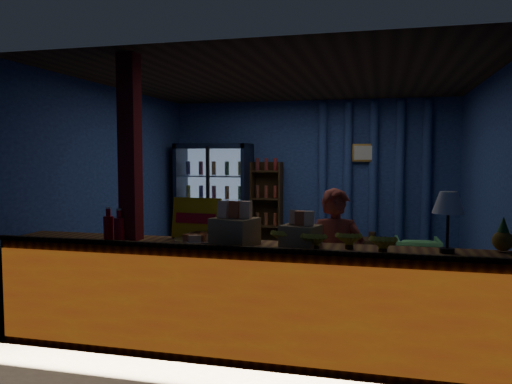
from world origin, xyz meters
TOP-DOWN VIEW (x-y plane):
  - ground at (0.00, 0.00)m, footprint 4.60×4.60m
  - room_walls at (0.00, 0.00)m, footprint 4.60×4.60m
  - counter at (0.00, -1.91)m, footprint 4.40×0.57m
  - support_post at (-1.05, -1.90)m, footprint 0.16×0.16m
  - beverage_cooler at (-1.55, 1.92)m, footprint 1.20×0.62m
  - bottle_shelf at (-0.70, 2.06)m, footprint 0.50×0.28m
  - curtain_folds at (1.00, 2.14)m, footprint 1.74×0.14m
  - framed_picture at (0.85, 2.10)m, footprint 0.36×0.04m
  - shopkeeper at (0.73, -1.37)m, footprint 0.55×0.40m
  - green_chair at (1.63, 1.36)m, footprint 0.62×0.63m
  - side_table at (1.01, 1.36)m, footprint 0.65×0.54m
  - yellow_sign at (-0.52, -1.68)m, footprint 0.47×0.12m
  - soda_bottles at (-1.18, -1.97)m, footprint 0.24×0.17m
  - snack_box_left at (-0.08, -1.90)m, footprint 0.42×0.38m
  - snack_box_centre at (0.48, -1.91)m, footprint 0.35×0.31m
  - pastry_tray at (-0.43, -1.83)m, footprint 0.45×0.45m
  - banana_bunches at (0.74, -1.96)m, footprint 1.03×0.30m
  - table_lamp at (1.62, -1.85)m, footprint 0.24×0.24m
  - pineapple at (2.05, -1.71)m, footprint 0.16×0.16m

SIDE VIEW (x-z plane):
  - ground at x=0.00m, z-range 0.00..0.00m
  - side_table at x=1.01m, z-range -0.05..0.56m
  - green_chair at x=1.63m, z-range 0.00..0.56m
  - counter at x=0.00m, z-range -0.02..0.97m
  - shopkeeper at x=0.73m, z-range 0.00..1.41m
  - bottle_shelf at x=-0.70m, z-range -0.01..1.59m
  - beverage_cooler at x=-1.55m, z-range -0.02..1.88m
  - pastry_tray at x=-0.43m, z-range 0.94..1.01m
  - banana_bunches at x=0.74m, z-range 0.95..1.12m
  - snack_box_centre at x=0.48m, z-range 0.91..1.21m
  - pineapple at x=2.05m, z-range 0.93..1.20m
  - soda_bottles at x=-1.18m, z-range 0.92..1.22m
  - snack_box_left at x=-0.08m, z-range 0.90..1.27m
  - yellow_sign at x=-0.52m, z-range 0.95..1.32m
  - support_post at x=-1.05m, z-range 0.00..2.60m
  - curtain_folds at x=1.00m, z-range 0.05..2.55m
  - table_lamp at x=1.62m, z-range 1.08..1.56m
  - room_walls at x=0.00m, z-range -0.73..3.87m
  - framed_picture at x=0.85m, z-range 1.61..1.89m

